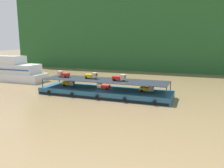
# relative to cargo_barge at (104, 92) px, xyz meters

# --- Properties ---
(ground_plane) EXTENTS (400.00, 400.00, 0.00)m
(ground_plane) POSITION_rel_cargo_barge_xyz_m (-0.00, 0.03, -0.75)
(ground_plane) COLOR olive
(hillside_far_bank) EXTENTS (119.08, 32.87, 40.63)m
(hillside_far_bank) POSITION_rel_cargo_barge_xyz_m (-0.00, 56.89, 22.13)
(hillside_far_bank) COLOR #235628
(hillside_far_bank) RESTS_ON ground
(cargo_barge) EXTENTS (28.65, 8.12, 1.50)m
(cargo_barge) POSITION_rel_cargo_barge_xyz_m (0.00, 0.00, 0.00)
(cargo_barge) COLOR #23567A
(cargo_barge) RESTS_ON ground
(cargo_rack) EXTENTS (27.05, 6.77, 2.00)m
(cargo_rack) POSITION_rel_cargo_barge_xyz_m (-0.00, 0.03, 2.69)
(cargo_rack) COLOR #232833
(cargo_rack) RESTS_ON cargo_barge
(mini_truck_lower_stern) EXTENTS (2.76, 1.24, 1.38)m
(mini_truck_lower_stern) POSITION_rel_cargo_barge_xyz_m (-8.84, 0.20, 1.44)
(mini_truck_lower_stern) COLOR gold
(mini_truck_lower_stern) RESTS_ON cargo_barge
(mini_truck_lower_aft) EXTENTS (2.76, 1.23, 1.38)m
(mini_truck_lower_aft) POSITION_rel_cargo_barge_xyz_m (-0.14, -0.24, 1.44)
(mini_truck_lower_aft) COLOR red
(mini_truck_lower_aft) RESTS_ON cargo_barge
(mini_truck_lower_mid) EXTENTS (2.79, 1.28, 1.38)m
(mini_truck_lower_mid) POSITION_rel_cargo_barge_xyz_m (9.19, 0.33, 1.44)
(mini_truck_lower_mid) COLOR gold
(mini_truck_lower_mid) RESTS_ON cargo_barge
(mini_truck_upper_stern) EXTENTS (2.79, 1.28, 1.38)m
(mini_truck_upper_stern) POSITION_rel_cargo_barge_xyz_m (-10.16, 0.04, 3.44)
(mini_truck_upper_stern) COLOR red
(mini_truck_upper_stern) RESTS_ON cargo_rack
(mini_truck_upper_mid) EXTENTS (2.77, 1.25, 1.38)m
(mini_truck_upper_mid) POSITION_rel_cargo_barge_xyz_m (-3.22, 0.29, 3.44)
(mini_truck_upper_mid) COLOR gold
(mini_truck_upper_mid) RESTS_ON cargo_rack
(mini_truck_upper_fore) EXTENTS (2.75, 1.21, 1.38)m
(mini_truck_upper_fore) POSITION_rel_cargo_barge_xyz_m (3.40, -0.20, 3.44)
(mini_truck_upper_fore) COLOR red
(mini_truck_upper_fore) RESTS_ON cargo_rack
(passenger_ferry_upstream) EXTENTS (25.45, 6.28, 7.30)m
(passenger_ferry_upstream) POSITION_rel_cargo_barge_xyz_m (-35.22, 8.12, 2.30)
(passenger_ferry_upstream) COLOR silver
(passenger_ferry_upstream) RESTS_ON ground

